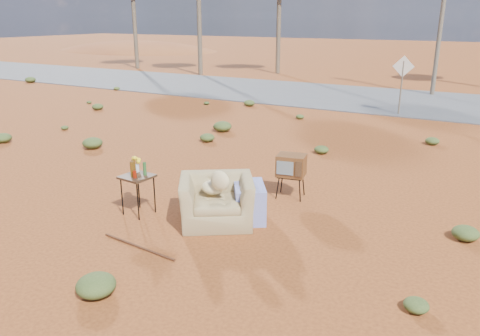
% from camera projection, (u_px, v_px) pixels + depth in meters
% --- Properties ---
extents(ground, '(140.00, 140.00, 0.00)m').
position_uv_depth(ground, '(182.00, 225.00, 8.39)').
color(ground, '#97491E').
rests_on(ground, ground).
extents(highway, '(140.00, 7.00, 0.04)m').
position_uv_depth(highway, '(377.00, 99.00, 20.91)').
color(highway, '#565659').
rests_on(highway, ground).
extents(dirt_mound, '(26.00, 18.00, 2.00)m').
position_uv_depth(dirt_mound, '(137.00, 50.00, 50.40)').
color(dirt_mound, '#944F23').
rests_on(dirt_mound, ground).
extents(armchair, '(1.66, 1.62, 1.13)m').
position_uv_depth(armchair, '(223.00, 194.00, 8.38)').
color(armchair, '#937C50').
rests_on(armchair, ground).
extents(tv_unit, '(0.63, 0.54, 0.91)m').
position_uv_depth(tv_unit, '(291.00, 166.00, 9.48)').
color(tv_unit, black).
rests_on(tv_unit, ground).
extents(side_table, '(0.58, 0.58, 1.06)m').
position_uv_depth(side_table, '(137.00, 174.00, 8.69)').
color(side_table, '#3D2416').
rests_on(side_table, ground).
extents(rusty_bar, '(1.56, 0.21, 0.04)m').
position_uv_depth(rusty_bar, '(139.00, 247.00, 7.56)').
color(rusty_bar, '#522A16').
rests_on(rusty_bar, ground).
extents(road_sign, '(0.78, 0.06, 2.19)m').
position_uv_depth(road_sign, '(402.00, 75.00, 17.26)').
color(road_sign, brown).
rests_on(road_sign, ground).
extents(utility_pole_center, '(1.40, 0.20, 8.00)m').
position_uv_depth(utility_pole_center, '(444.00, 2.00, 20.80)').
color(utility_pole_center, brown).
rests_on(utility_pole_center, ground).
extents(scrub_patch, '(17.49, 8.07, 0.33)m').
position_uv_depth(scrub_patch, '(253.00, 152.00, 12.40)').
color(scrub_patch, '#445324').
rests_on(scrub_patch, ground).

